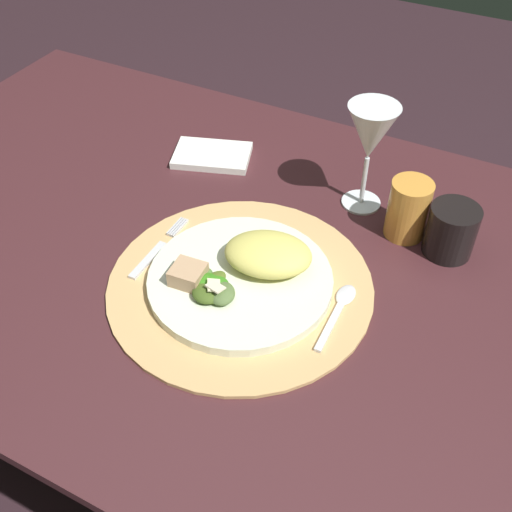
# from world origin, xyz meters

# --- Properties ---
(ground_plane) EXTENTS (6.00, 6.00, 0.00)m
(ground_plane) POSITION_xyz_m (0.00, 0.00, 0.00)
(ground_plane) COLOR #2E1C22
(dining_table) EXTENTS (1.47, 0.85, 0.74)m
(dining_table) POSITION_xyz_m (0.00, 0.00, 0.56)
(dining_table) COLOR #411F23
(dining_table) RESTS_ON ground
(placemat) EXTENTS (0.39, 0.39, 0.01)m
(placemat) POSITION_xyz_m (0.03, -0.06, 0.74)
(placemat) COLOR tan
(placemat) RESTS_ON dining_table
(dinner_plate) EXTENTS (0.27, 0.27, 0.02)m
(dinner_plate) POSITION_xyz_m (0.03, -0.06, 0.75)
(dinner_plate) COLOR silver
(dinner_plate) RESTS_ON placemat
(pasta_serving) EXTENTS (0.15, 0.13, 0.04)m
(pasta_serving) POSITION_xyz_m (0.05, -0.02, 0.78)
(pasta_serving) COLOR #DFD264
(pasta_serving) RESTS_ON dinner_plate
(salad_greens) EXTENTS (0.08, 0.07, 0.03)m
(salad_greens) POSITION_xyz_m (0.01, -0.11, 0.77)
(salad_greens) COLOR #516937
(salad_greens) RESTS_ON dinner_plate
(bread_piece) EXTENTS (0.05, 0.05, 0.03)m
(bread_piece) POSITION_xyz_m (-0.04, -0.10, 0.77)
(bread_piece) COLOR tan
(bread_piece) RESTS_ON dinner_plate
(fork) EXTENTS (0.02, 0.15, 0.00)m
(fork) POSITION_xyz_m (-0.12, -0.06, 0.75)
(fork) COLOR silver
(fork) RESTS_ON placemat
(spoon) EXTENTS (0.03, 0.13, 0.01)m
(spoon) POSITION_xyz_m (0.17, -0.04, 0.75)
(spoon) COLOR silver
(spoon) RESTS_ON placemat
(napkin) EXTENTS (0.16, 0.13, 0.01)m
(napkin) POSITION_xyz_m (-0.18, 0.20, 0.75)
(napkin) COLOR white
(napkin) RESTS_ON dining_table
(wine_glass) EXTENTS (0.08, 0.08, 0.18)m
(wine_glass) POSITION_xyz_m (0.11, 0.20, 0.87)
(wine_glass) COLOR silver
(wine_glass) RESTS_ON dining_table
(amber_tumbler) EXTENTS (0.06, 0.06, 0.10)m
(amber_tumbler) POSITION_xyz_m (0.20, 0.16, 0.79)
(amber_tumbler) COLOR gold
(amber_tumbler) RESTS_ON dining_table
(dark_tumbler) EXTENTS (0.08, 0.08, 0.08)m
(dark_tumbler) POSITION_xyz_m (0.27, 0.15, 0.78)
(dark_tumbler) COLOR black
(dark_tumbler) RESTS_ON dining_table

